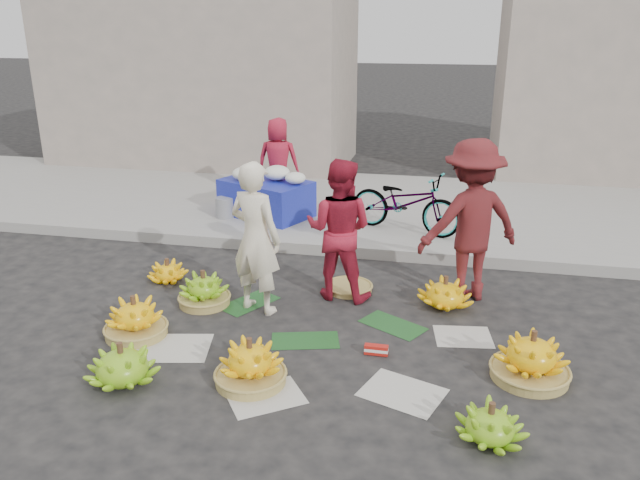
% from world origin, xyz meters
% --- Properties ---
extents(ground, '(80.00, 80.00, 0.00)m').
position_xyz_m(ground, '(0.00, 0.00, 0.00)').
color(ground, black).
rests_on(ground, ground).
extents(curb, '(40.00, 0.25, 0.15)m').
position_xyz_m(curb, '(0.00, 2.20, 0.07)').
color(curb, gray).
rests_on(curb, ground).
extents(sidewalk, '(40.00, 4.00, 0.12)m').
position_xyz_m(sidewalk, '(0.00, 4.30, 0.06)').
color(sidewalk, gray).
rests_on(sidewalk, ground).
extents(building_left, '(6.00, 3.00, 4.00)m').
position_xyz_m(building_left, '(-4.00, 7.20, 2.00)').
color(building_left, gray).
rests_on(building_left, sidewalk).
extents(newspaper_scatter, '(3.20, 1.80, 0.00)m').
position_xyz_m(newspaper_scatter, '(0.00, -0.80, 0.00)').
color(newspaper_scatter, beige).
rests_on(newspaper_scatter, ground).
extents(banana_leaves, '(2.00, 1.00, 0.00)m').
position_xyz_m(banana_leaves, '(-0.10, 0.20, 0.00)').
color(banana_leaves, '#16441C').
rests_on(banana_leaves, ground).
extents(banana_bunch_0, '(0.60, 0.60, 0.42)m').
position_xyz_m(banana_bunch_0, '(-1.76, -0.43, 0.18)').
color(banana_bunch_0, olive).
rests_on(banana_bunch_0, ground).
extents(banana_bunch_1, '(0.78, 0.78, 0.38)m').
position_xyz_m(banana_bunch_1, '(-1.46, -1.24, 0.17)').
color(banana_bunch_1, '#63AA18').
rests_on(banana_bunch_1, ground).
extents(banana_bunch_2, '(0.66, 0.66, 0.42)m').
position_xyz_m(banana_bunch_2, '(-0.39, -1.01, 0.18)').
color(banana_bunch_2, olive).
rests_on(banana_bunch_2, ground).
extents(banana_bunch_3, '(0.60, 0.60, 0.32)m').
position_xyz_m(banana_bunch_3, '(1.58, -1.39, 0.14)').
color(banana_bunch_3, '#63AA18').
rests_on(banana_bunch_3, ground).
extents(banana_bunch_4, '(0.76, 0.76, 0.46)m').
position_xyz_m(banana_bunch_4, '(1.96, -0.44, 0.20)').
color(banana_bunch_4, olive).
rests_on(banana_bunch_4, ground).
extents(banana_bunch_5, '(0.65, 0.65, 0.36)m').
position_xyz_m(banana_bunch_5, '(1.20, 0.85, 0.16)').
color(banana_bunch_5, yellow).
rests_on(banana_bunch_5, ground).
extents(banana_bunch_6, '(0.55, 0.55, 0.40)m').
position_xyz_m(banana_bunch_6, '(-1.37, 0.38, 0.16)').
color(banana_bunch_6, olive).
rests_on(banana_bunch_6, ground).
extents(banana_bunch_7, '(0.53, 0.53, 0.28)m').
position_xyz_m(banana_bunch_7, '(-2.04, 0.89, 0.12)').
color(banana_bunch_7, yellow).
rests_on(banana_bunch_7, ground).
extents(basket_spare, '(0.59, 0.59, 0.06)m').
position_xyz_m(basket_spare, '(0.12, 1.07, 0.03)').
color(basket_spare, olive).
rests_on(basket_spare, ground).
extents(incense_stack, '(0.22, 0.07, 0.09)m').
position_xyz_m(incense_stack, '(0.61, -0.32, 0.05)').
color(incense_stack, '#B51B13').
rests_on(incense_stack, ground).
extents(vendor_cream, '(0.69, 0.56, 1.62)m').
position_xyz_m(vendor_cream, '(-0.76, 0.37, 0.81)').
color(vendor_cream, white).
rests_on(vendor_cream, ground).
extents(vendor_red, '(0.83, 0.68, 1.57)m').
position_xyz_m(vendor_red, '(0.03, 0.90, 0.78)').
color(vendor_red, '#B61C30').
rests_on(vendor_red, ground).
extents(man_striped, '(1.33, 1.12, 1.79)m').
position_xyz_m(man_striped, '(1.42, 1.16, 0.89)').
color(man_striped, maroon).
rests_on(man_striped, ground).
extents(flower_table, '(1.52, 1.28, 0.75)m').
position_xyz_m(flower_table, '(-1.52, 3.30, 0.43)').
color(flower_table, '#171E97').
rests_on(flower_table, sidewalk).
extents(grey_bucket, '(0.27, 0.27, 0.31)m').
position_xyz_m(grey_bucket, '(-2.11, 3.06, 0.27)').
color(grey_bucket, gray).
rests_on(grey_bucket, sidewalk).
extents(flower_vendor, '(0.70, 0.49, 1.38)m').
position_xyz_m(flower_vendor, '(-1.53, 4.02, 0.81)').
color(flower_vendor, '#B61C30').
rests_on(flower_vendor, sidewalk).
extents(bicycle, '(1.03, 1.70, 0.84)m').
position_xyz_m(bicycle, '(0.59, 2.98, 0.54)').
color(bicycle, gray).
rests_on(bicycle, sidewalk).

